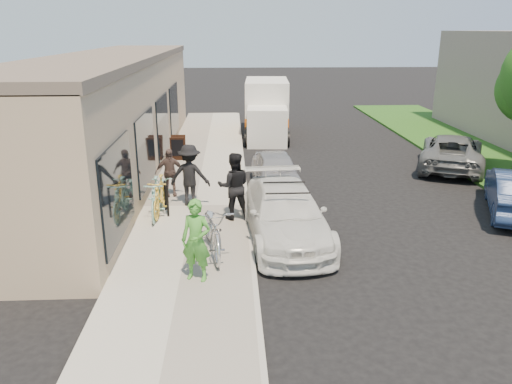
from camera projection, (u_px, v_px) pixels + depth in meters
name	position (u px, v px, depth m)	size (l,w,h in m)	color
ground	(270.00, 252.00, 11.96)	(120.00, 120.00, 0.00)	black
sidewalk	(195.00, 208.00, 14.69)	(3.00, 34.00, 0.15)	#ACA89A
curb	(247.00, 207.00, 14.77)	(0.12, 34.00, 0.13)	#A5A197
storefront	(115.00, 112.00, 18.64)	(3.60, 20.00, 4.22)	tan
bike_rack	(166.00, 195.00, 13.91)	(0.19, 0.61, 0.87)	black
sandwich_board	(178.00, 148.00, 19.62)	(0.59, 0.59, 0.95)	black
sedan_white	(285.00, 214.00, 12.52)	(2.20, 4.77, 1.39)	silver
sedan_silver	(276.00, 171.00, 16.53)	(1.44, 3.58, 1.22)	#A2A2A7
moving_truck	(267.00, 112.00, 24.69)	(2.37, 5.58, 2.69)	silver
far_car_gray	(452.00, 152.00, 18.93)	(2.17, 4.71, 1.31)	#585C5D
tandem_bike	(213.00, 229.00, 11.41)	(0.78, 2.23, 1.17)	silver
woman_rider	(196.00, 240.00, 10.09)	(0.63, 0.41, 1.73)	#449632
man_standing	(234.00, 186.00, 13.40)	(0.89, 0.70, 1.84)	black
cruiser_bike_a	(156.00, 198.00, 13.64)	(0.50, 1.78, 1.07)	#85C6B8
cruiser_bike_b	(163.00, 188.00, 14.86)	(0.57, 1.64, 0.86)	#85C6B8
cruiser_bike_c	(160.00, 196.00, 13.85)	(0.50, 1.76, 1.06)	gold
bystander_a	(190.00, 175.00, 14.46)	(1.17, 0.67, 1.81)	black
bystander_b	(169.00, 172.00, 15.30)	(0.87, 0.36, 1.49)	#513F3A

